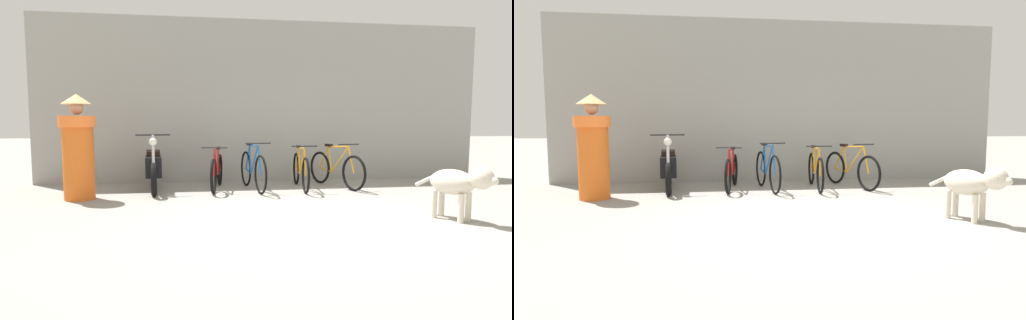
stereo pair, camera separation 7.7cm
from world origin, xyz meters
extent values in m
plane|color=gray|center=(0.00, 0.00, 0.00)|extent=(60.00, 60.00, 0.00)
cube|color=gray|center=(0.00, 3.61, 1.69)|extent=(9.50, 0.20, 3.38)
torus|color=black|center=(-1.20, 1.99, 0.31)|extent=(0.15, 0.62, 0.62)
torus|color=black|center=(-1.05, 2.98, 0.31)|extent=(0.15, 0.62, 0.62)
cylinder|color=red|center=(-1.14, 2.38, 0.51)|extent=(0.11, 0.49, 0.51)
cylinder|color=red|center=(-1.10, 2.66, 0.50)|extent=(0.05, 0.13, 0.47)
cylinder|color=red|center=(-1.13, 2.43, 0.74)|extent=(0.12, 0.58, 0.06)
cylinder|color=red|center=(-1.07, 2.80, 0.29)|extent=(0.09, 0.38, 0.07)
cylinder|color=red|center=(-1.07, 2.85, 0.52)|extent=(0.07, 0.30, 0.43)
cylinder|color=red|center=(-1.19, 2.07, 0.53)|extent=(0.06, 0.18, 0.46)
cube|color=black|center=(-1.09, 2.71, 0.76)|extent=(0.10, 0.19, 0.05)
cylinder|color=black|center=(-1.18, 2.14, 0.80)|extent=(0.46, 0.10, 0.02)
torus|color=black|center=(-0.40, 1.84, 0.34)|extent=(0.14, 0.68, 0.68)
torus|color=black|center=(-0.54, 2.81, 0.34)|extent=(0.14, 0.68, 0.68)
cylinder|color=#1959A5|center=(-0.45, 2.21, 0.57)|extent=(0.10, 0.49, 0.57)
cylinder|color=#1959A5|center=(-0.49, 2.49, 0.55)|extent=(0.05, 0.13, 0.52)
cylinder|color=#1959A5|center=(-0.46, 2.26, 0.82)|extent=(0.11, 0.57, 0.06)
cylinder|color=#1959A5|center=(-0.51, 2.63, 0.32)|extent=(0.08, 0.37, 0.08)
cylinder|color=#1959A5|center=(-0.52, 2.68, 0.57)|extent=(0.07, 0.30, 0.48)
cylinder|color=#1959A5|center=(-0.41, 1.91, 0.59)|extent=(0.05, 0.18, 0.50)
cube|color=black|center=(-0.50, 2.54, 0.83)|extent=(0.10, 0.19, 0.05)
cylinder|color=black|center=(-0.42, 1.98, 0.88)|extent=(0.46, 0.09, 0.02)
torus|color=black|center=(0.39, 1.80, 0.32)|extent=(0.10, 0.64, 0.64)
torus|color=black|center=(0.49, 2.88, 0.32)|extent=(0.10, 0.64, 0.64)
cylinder|color=orange|center=(0.43, 2.21, 0.53)|extent=(0.07, 0.54, 0.53)
cylinder|color=orange|center=(0.46, 2.53, 0.51)|extent=(0.04, 0.14, 0.49)
cylinder|color=orange|center=(0.43, 2.27, 0.77)|extent=(0.08, 0.62, 0.06)
cylinder|color=orange|center=(0.47, 2.67, 0.30)|extent=(0.06, 0.41, 0.08)
cylinder|color=orange|center=(0.47, 2.73, 0.54)|extent=(0.06, 0.32, 0.45)
cylinder|color=orange|center=(0.40, 1.88, 0.55)|extent=(0.04, 0.19, 0.47)
cube|color=black|center=(0.46, 2.58, 0.78)|extent=(0.09, 0.19, 0.05)
cylinder|color=black|center=(0.41, 1.96, 0.82)|extent=(0.46, 0.06, 0.02)
torus|color=black|center=(1.32, 1.93, 0.33)|extent=(0.24, 0.64, 0.65)
torus|color=black|center=(1.00, 2.94, 0.33)|extent=(0.24, 0.64, 0.65)
cylinder|color=orange|center=(1.20, 2.32, 0.54)|extent=(0.19, 0.51, 0.54)
cylinder|color=orange|center=(1.11, 2.61, 0.52)|extent=(0.07, 0.14, 0.50)
cylinder|color=orange|center=(1.18, 2.37, 0.78)|extent=(0.21, 0.59, 0.06)
cylinder|color=orange|center=(1.06, 2.75, 0.30)|extent=(0.15, 0.39, 0.08)
cylinder|color=orange|center=(1.05, 2.80, 0.55)|extent=(0.12, 0.31, 0.46)
cylinder|color=orange|center=(1.30, 2.00, 0.56)|extent=(0.08, 0.19, 0.48)
cube|color=black|center=(1.09, 2.66, 0.80)|extent=(0.12, 0.19, 0.05)
cylinder|color=black|center=(1.28, 2.08, 0.84)|extent=(0.45, 0.16, 0.02)
torus|color=black|center=(-2.20, 1.89, 0.29)|extent=(0.16, 0.58, 0.57)
torus|color=black|center=(-2.35, 3.16, 0.29)|extent=(0.16, 0.58, 0.57)
cube|color=black|center=(-2.28, 2.52, 0.45)|extent=(0.36, 0.80, 0.36)
cube|color=black|center=(-2.29, 2.66, 0.68)|extent=(0.29, 0.52, 0.10)
cylinder|color=silver|center=(-2.23, 2.13, 0.74)|extent=(0.07, 0.15, 0.59)
cylinder|color=silver|center=(-2.22, 1.99, 0.37)|extent=(0.06, 0.22, 0.19)
cylinder|color=black|center=(-2.24, 2.18, 1.03)|extent=(0.58, 0.09, 0.03)
sphere|color=silver|center=(-2.23, 2.14, 0.91)|extent=(0.15, 0.15, 0.14)
ellipsoid|color=beige|center=(1.75, -0.29, 0.48)|extent=(0.55, 0.65, 0.32)
cylinder|color=beige|center=(1.91, -0.40, 0.18)|extent=(0.10, 0.10, 0.36)
cylinder|color=beige|center=(1.75, -0.48, 0.18)|extent=(0.10, 0.10, 0.36)
cylinder|color=beige|center=(1.74, -0.09, 0.18)|extent=(0.10, 0.10, 0.36)
cylinder|color=beige|center=(1.59, -0.17, 0.18)|extent=(0.10, 0.10, 0.36)
sphere|color=beige|center=(1.91, -0.60, 0.57)|extent=(0.37, 0.37, 0.28)
ellipsoid|color=beige|center=(1.97, -0.71, 0.55)|extent=(0.17, 0.19, 0.10)
cylinder|color=beige|center=(1.57, 0.06, 0.45)|extent=(0.16, 0.25, 0.17)
cylinder|color=orange|center=(-3.37, 1.80, 0.67)|extent=(0.66, 0.66, 1.34)
cylinder|color=orange|center=(-3.37, 1.80, 1.25)|extent=(0.78, 0.78, 0.18)
sphere|color=tan|center=(-3.37, 1.80, 1.47)|extent=(0.30, 0.30, 0.21)
cone|color=tan|center=(-3.37, 1.80, 1.61)|extent=(0.64, 0.64, 0.16)
camera|label=1|loc=(-1.43, -4.92, 1.23)|focal=28.00mm
camera|label=2|loc=(-1.36, -4.93, 1.23)|focal=28.00mm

